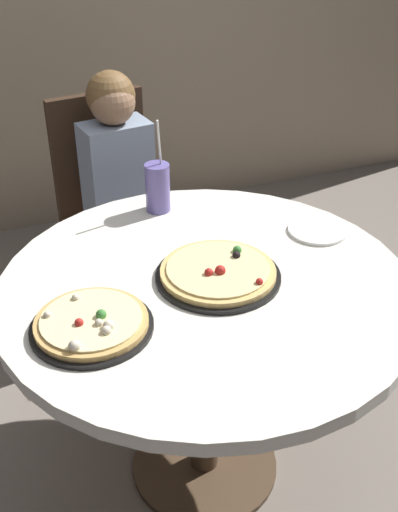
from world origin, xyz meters
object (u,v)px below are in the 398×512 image
pizza_cheese (92,324)px  soda_cup (158,187)px  pizza_veggie (218,272)px  chair_wooden (111,198)px  diner_child (128,226)px  dining_table (206,312)px  plate_small (317,230)px

pizza_cheese → soda_cup: soda_cup is taller
pizza_veggie → chair_wooden: bearing=92.7°
diner_child → pizza_veggie: diner_child is taller
pizza_cheese → dining_table: bearing=15.3°
dining_table → plate_small: 0.45m
chair_wooden → soda_cup: 0.65m
dining_table → pizza_cheese: size_ratio=3.76×
dining_table → pizza_veggie: bearing=5.7°
plate_small → dining_table: bearing=-164.1°
soda_cup → plate_small: bearing=-38.3°
chair_wooden → pizza_cheese: chair_wooden is taller
dining_table → diner_child: size_ratio=1.05×
diner_child → pizza_cheese: bearing=-110.5°
soda_cup → plate_small: size_ratio=1.71×
soda_cup → plate_small: 0.52m
diner_child → plate_small: bearing=-60.2°
chair_wooden → pizza_cheese: size_ratio=3.15×
pizza_cheese → chair_wooden: bearing=73.7°
pizza_cheese → plate_small: bearing=15.6°
pizza_veggie → pizza_cheese: same height
soda_cup → pizza_cheese: bearing=-123.3°
diner_child → soda_cup: bearing=-89.5°
dining_table → chair_wooden: chair_wooden is taller
soda_cup → dining_table: bearing=-91.7°
dining_table → chair_wooden: bearing=90.7°
diner_child → soda_cup: 0.53m
pizza_cheese → plate_small: pizza_cheese is taller
diner_child → pizza_cheese: 1.03m
dining_table → pizza_veggie: 0.13m
pizza_cheese → soda_cup: bearing=56.7°
dining_table → soda_cup: soda_cup is taller
pizza_veggie → plate_small: 0.40m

